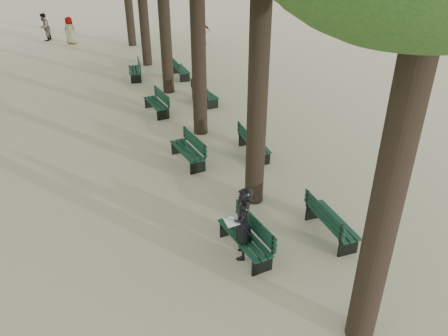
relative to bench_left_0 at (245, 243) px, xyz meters
name	(u,v)px	position (x,y,z in m)	size (l,w,h in m)	color
ground	(246,283)	(-0.37, -0.95, -0.27)	(120.00, 120.00, 0.00)	#C2BB92
bench_left_0	(245,243)	(0.00, 0.00, 0.00)	(0.79, 1.86, 0.92)	black
bench_left_1	(188,155)	(0.00, 4.87, 0.00)	(0.80, 1.86, 0.92)	black
bench_left_2	(157,107)	(0.00, 9.55, 0.00)	(0.78, 1.85, 0.92)	black
bench_left_3	(135,73)	(0.00, 14.66, 0.00)	(0.76, 1.85, 0.92)	black
bench_right_0	(331,227)	(2.27, -0.13, 0.00)	(0.60, 1.81, 0.92)	black
bench_right_1	(254,147)	(2.27, 4.64, 0.00)	(0.64, 1.82, 0.92)	black
bench_right_2	(205,97)	(2.27, 10.02, 0.00)	(0.79, 1.86, 0.92)	black
bench_right_3	(181,72)	(2.27, 14.05, 0.00)	(0.59, 1.80, 0.92)	black
man_with_map	(243,224)	(-0.10, -0.08, 0.64)	(0.75, 0.82, 1.83)	black
pedestrian_d	(70,31)	(-2.61, 23.88, 0.60)	(0.85, 0.35, 1.74)	#262628
pedestrian_c	(203,32)	(5.71, 20.90, 0.51)	(0.91, 0.31, 1.56)	#262628
pedestrian_a	(44,27)	(-4.19, 25.50, 0.63)	(0.88, 0.36, 1.80)	#262628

